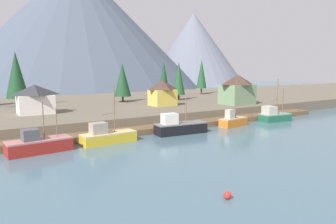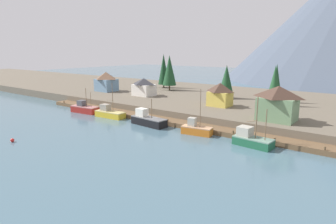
{
  "view_description": "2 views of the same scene",
  "coord_description": "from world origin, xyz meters",
  "px_view_note": "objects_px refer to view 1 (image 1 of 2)",
  "views": [
    {
      "loc": [
        -30.32,
        -46.03,
        11.24
      ],
      "look_at": [
        1.04,
        3.44,
        3.09
      ],
      "focal_mm": 33.57,
      "sensor_mm": 36.0,
      "label": 1
    },
    {
      "loc": [
        42.86,
        -51.19,
        16.89
      ],
      "look_at": [
        1.95,
        3.06,
        2.49
      ],
      "focal_mm": 31.25,
      "sensor_mm": 36.0,
      "label": 2
    }
  ],
  "objects_px": {
    "house_green": "(237,89)",
    "channel_buoy": "(227,195)",
    "fishing_boat_orange": "(233,121)",
    "conifer_near_right": "(122,80)",
    "fishing_boat_black": "(179,127)",
    "house_white": "(35,99)",
    "conifer_back_right": "(164,78)",
    "conifer_mid_left": "(179,78)",
    "fishing_boat_green": "(274,116)",
    "conifer_mid_right": "(16,75)",
    "fishing_boat_red": "(38,145)",
    "house_yellow": "(162,92)",
    "conifer_near_left": "(202,74)",
    "fishing_boat_yellow": "(107,136)"
  },
  "relations": [
    {
      "from": "house_green",
      "to": "channel_buoy",
      "type": "height_order",
      "value": "house_green"
    },
    {
      "from": "fishing_boat_orange",
      "to": "conifer_near_right",
      "type": "distance_m",
      "value": 33.77
    },
    {
      "from": "fishing_boat_black",
      "to": "house_white",
      "type": "bearing_deg",
      "value": 138.52
    },
    {
      "from": "fishing_boat_black",
      "to": "conifer_near_right",
      "type": "relative_size",
      "value": 0.93
    },
    {
      "from": "conifer_back_right",
      "to": "conifer_near_right",
      "type": "bearing_deg",
      "value": -171.02
    },
    {
      "from": "conifer_near_right",
      "to": "conifer_mid_left",
      "type": "xyz_separation_m",
      "value": [
        15.45,
        -3.52,
        0.23
      ]
    },
    {
      "from": "fishing_boat_green",
      "to": "conifer_mid_right",
      "type": "bearing_deg",
      "value": 146.74
    },
    {
      "from": "fishing_boat_black",
      "to": "conifer_mid_left",
      "type": "xyz_separation_m",
      "value": [
        19.26,
        28.46,
        7.28
      ]
    },
    {
      "from": "fishing_boat_red",
      "to": "fishing_boat_green",
      "type": "bearing_deg",
      "value": -5.4
    },
    {
      "from": "fishing_boat_black",
      "to": "conifer_mid_left",
      "type": "bearing_deg",
      "value": 61.21
    },
    {
      "from": "house_yellow",
      "to": "house_white",
      "type": "distance_m",
      "value": 27.94
    },
    {
      "from": "fishing_boat_orange",
      "to": "house_white",
      "type": "distance_m",
      "value": 38.66
    },
    {
      "from": "conifer_near_left",
      "to": "conifer_mid_left",
      "type": "distance_m",
      "value": 22.09
    },
    {
      "from": "conifer_near_right",
      "to": "conifer_back_right",
      "type": "distance_m",
      "value": 14.25
    },
    {
      "from": "house_white",
      "to": "house_yellow",
      "type": "bearing_deg",
      "value": -3.28
    },
    {
      "from": "fishing_boat_green",
      "to": "house_green",
      "type": "height_order",
      "value": "house_green"
    },
    {
      "from": "fishing_boat_yellow",
      "to": "conifer_mid_right",
      "type": "distance_m",
      "value": 37.88
    },
    {
      "from": "house_yellow",
      "to": "house_green",
      "type": "relative_size",
      "value": 0.8
    },
    {
      "from": "house_yellow",
      "to": "house_green",
      "type": "bearing_deg",
      "value": -23.49
    },
    {
      "from": "conifer_mid_right",
      "to": "channel_buoy",
      "type": "distance_m",
      "value": 62.48
    },
    {
      "from": "house_white",
      "to": "conifer_mid_left",
      "type": "height_order",
      "value": "conifer_mid_left"
    },
    {
      "from": "conifer_mid_left",
      "to": "channel_buoy",
      "type": "height_order",
      "value": "conifer_mid_left"
    },
    {
      "from": "fishing_boat_red",
      "to": "house_yellow",
      "type": "relative_size",
      "value": 1.39
    },
    {
      "from": "conifer_near_left",
      "to": "fishing_boat_red",
      "type": "bearing_deg",
      "value": -145.68
    },
    {
      "from": "conifer_near_right",
      "to": "house_yellow",
      "type": "bearing_deg",
      "value": -70.58
    },
    {
      "from": "fishing_boat_red",
      "to": "fishing_boat_orange",
      "type": "distance_m",
      "value": 35.82
    },
    {
      "from": "fishing_boat_black",
      "to": "conifer_mid_left",
      "type": "distance_m",
      "value": 35.12
    },
    {
      "from": "house_green",
      "to": "conifer_back_right",
      "type": "relative_size",
      "value": 0.71
    },
    {
      "from": "conifer_mid_left",
      "to": "conifer_near_left",
      "type": "bearing_deg",
      "value": 35.0
    },
    {
      "from": "fishing_boat_orange",
      "to": "house_yellow",
      "type": "xyz_separation_m",
      "value": [
        -4.55,
        18.99,
        4.56
      ]
    },
    {
      "from": "conifer_near_right",
      "to": "conifer_back_right",
      "type": "xyz_separation_m",
      "value": [
        14.07,
        2.22,
        0.28
      ]
    },
    {
      "from": "fishing_boat_yellow",
      "to": "conifer_back_right",
      "type": "relative_size",
      "value": 0.83
    },
    {
      "from": "fishing_boat_black",
      "to": "fishing_boat_orange",
      "type": "bearing_deg",
      "value": 6.41
    },
    {
      "from": "conifer_back_right",
      "to": "conifer_mid_right",
      "type": "bearing_deg",
      "value": 177.02
    },
    {
      "from": "house_white",
      "to": "channel_buoy",
      "type": "height_order",
      "value": "house_white"
    },
    {
      "from": "fishing_boat_orange",
      "to": "conifer_back_right",
      "type": "height_order",
      "value": "conifer_back_right"
    },
    {
      "from": "fishing_boat_black",
      "to": "channel_buoy",
      "type": "relative_size",
      "value": 13.32
    },
    {
      "from": "fishing_boat_black",
      "to": "conifer_back_right",
      "type": "bearing_deg",
      "value": 67.69
    },
    {
      "from": "house_white",
      "to": "conifer_near_right",
      "type": "bearing_deg",
      "value": 25.46
    },
    {
      "from": "house_yellow",
      "to": "channel_buoy",
      "type": "xyz_separation_m",
      "value": [
        -20.33,
        -44.15,
        -5.27
      ]
    },
    {
      "from": "fishing_boat_yellow",
      "to": "fishing_boat_green",
      "type": "xyz_separation_m",
      "value": [
        37.73,
        -0.15,
        0.13
      ]
    },
    {
      "from": "fishing_boat_orange",
      "to": "conifer_near_right",
      "type": "relative_size",
      "value": 0.94
    },
    {
      "from": "fishing_boat_red",
      "to": "conifer_mid_right",
      "type": "xyz_separation_m",
      "value": [
        2.12,
        36.27,
        8.64
      ]
    },
    {
      "from": "conifer_mid_right",
      "to": "fishing_boat_green",
      "type": "bearing_deg",
      "value": -38.54
    },
    {
      "from": "house_yellow",
      "to": "conifer_near_right",
      "type": "bearing_deg",
      "value": 109.42
    },
    {
      "from": "fishing_boat_black",
      "to": "channel_buoy",
      "type": "height_order",
      "value": "fishing_boat_black"
    },
    {
      "from": "house_yellow",
      "to": "conifer_near_right",
      "type": "height_order",
      "value": "conifer_near_right"
    },
    {
      "from": "fishing_boat_yellow",
      "to": "house_white",
      "type": "height_order",
      "value": "fishing_boat_yellow"
    },
    {
      "from": "house_white",
      "to": "conifer_mid_left",
      "type": "bearing_deg",
      "value": 11.1
    },
    {
      "from": "fishing_boat_orange",
      "to": "channel_buoy",
      "type": "distance_m",
      "value": 35.39
    }
  ]
}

